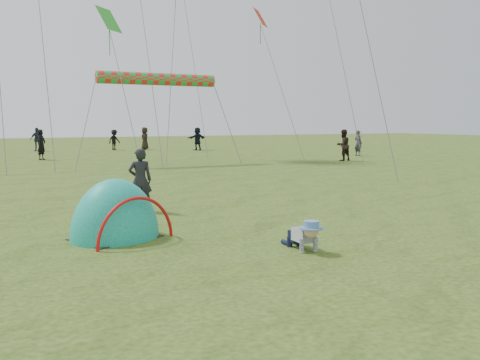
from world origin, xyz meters
name	(u,v)px	position (x,y,z in m)	size (l,w,h in m)	color
ground	(286,245)	(0.00, 0.00, 0.00)	(140.00, 140.00, 0.00)	#234111
crawling_toddler	(305,234)	(0.09, -0.47, 0.29)	(0.53, 0.75, 0.58)	black
popup_tent	(116,238)	(-2.62, 2.02, 0.00)	(1.80, 1.48, 2.33)	#038181
standing_adult	(140,180)	(-1.29, 4.83, 0.79)	(0.58, 0.38, 1.59)	black
crowd_person_2	(37,139)	(-0.38, 35.06, 0.89)	(1.05, 0.44, 1.79)	#212C39
crowd_person_4	(145,138)	(7.51, 33.37, 0.90)	(0.88, 0.57, 1.80)	black
crowd_person_6	(358,143)	(17.74, 19.61, 0.84)	(0.61, 0.40, 1.67)	#2F2E37
crowd_person_7	(343,145)	(14.04, 16.42, 0.90)	(0.87, 0.68, 1.80)	black
crowd_person_9	(114,140)	(5.22, 34.04, 0.80)	(1.04, 0.60, 1.61)	black
crowd_person_11	(197,139)	(10.93, 30.70, 0.90)	(1.67, 0.53, 1.80)	black
crowd_person_12	(42,145)	(-1.25, 25.12, 0.89)	(0.65, 0.43, 1.79)	black
rainbow_tube_kite	(157,79)	(3.87, 18.95, 4.44)	(0.64, 0.64, 6.30)	red
diamond_kite_1	(260,18)	(10.88, 20.54, 8.43)	(1.24, 1.24, 0.00)	red
diamond_kite_3	(109,20)	(0.86, 16.62, 6.83)	(1.27, 1.27, 0.00)	green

